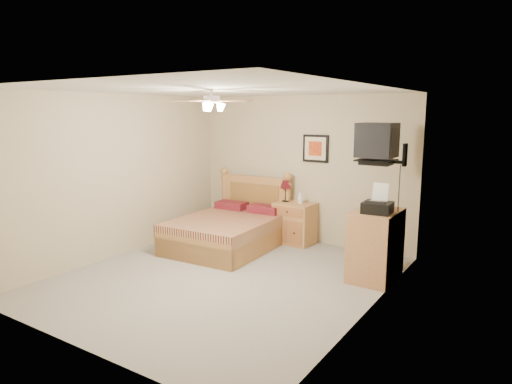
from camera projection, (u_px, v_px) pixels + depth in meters
floor at (224, 278)px, 6.20m from camera, size 4.50×4.50×0.00m
ceiling at (221, 90)px, 5.77m from camera, size 4.00×4.50×0.04m
wall_back at (301, 169)px, 7.85m from camera, size 4.00×0.04×2.50m
wall_front at (73, 221)px, 4.13m from camera, size 4.00×0.04×2.50m
wall_left at (119, 176)px, 7.06m from camera, size 0.04×4.50×2.50m
wall_right at (371, 204)px, 4.92m from camera, size 0.04×4.50×2.50m
bed at (226, 212)px, 7.44m from camera, size 1.51×1.94×1.21m
nightstand at (295, 223)px, 7.79m from camera, size 0.67×0.51×0.70m
table_lamp at (286, 191)px, 7.84m from camera, size 0.23×0.23×0.37m
lotion_bottle at (300, 197)px, 7.67m from camera, size 0.09×0.09×0.23m
framed_picture at (316, 148)px, 7.62m from camera, size 0.46×0.04×0.46m
dresser at (376, 245)px, 6.09m from camera, size 0.55×0.80×0.94m
fax_machine at (378, 199)px, 5.84m from camera, size 0.38×0.40×0.38m
magazine_lower at (377, 206)px, 6.28m from camera, size 0.20×0.26×0.02m
magazine_upper at (379, 204)px, 6.28m from camera, size 0.29×0.33×0.02m
wall_tv at (388, 143)px, 6.06m from camera, size 0.56×0.46×0.58m
ceiling_fan at (212, 101)px, 5.63m from camera, size 1.14×1.14×0.28m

